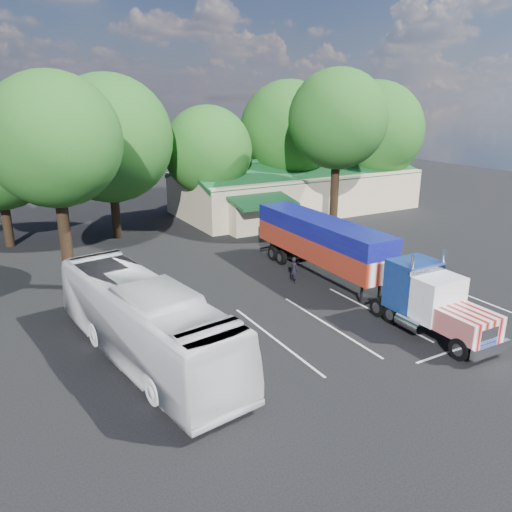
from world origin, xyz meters
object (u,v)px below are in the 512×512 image
tour_bus (145,321)px  silver_sedan (301,213)px  semi_truck (345,252)px  woman (294,270)px  bicycle (291,246)px

tour_bus → silver_sedan: 28.28m
tour_bus → semi_truck: bearing=2.7°
semi_truck → silver_sedan: semi_truck is taller
semi_truck → tour_bus: (-13.15, -2.58, -0.44)m
woman → silver_sedan: woman is taller
bicycle → silver_sedan: size_ratio=0.41×
woman → silver_sedan: 17.29m
woman → tour_bus: bearing=103.8°
semi_truck → bicycle: semi_truck is taller
semi_truck → woman: 3.36m
tour_bus → silver_sedan: (21.14, 18.75, -1.18)m
woman → silver_sedan: size_ratio=0.45×
woman → tour_bus: (-11.00, -4.75, 0.96)m
semi_truck → woman: bearing=135.8°
tour_bus → woman: bearing=15.0°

